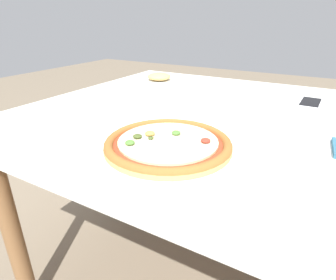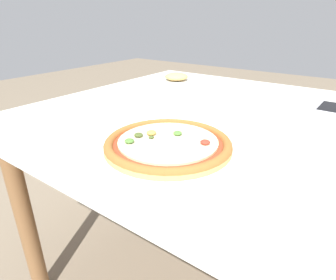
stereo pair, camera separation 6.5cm
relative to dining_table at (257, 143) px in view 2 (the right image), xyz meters
The scene contains 5 objects.
dining_table is the anchor object (origin of this frame).
pizza_plate 0.36m from the dining_table, 108.23° to the right, with size 0.32×0.32×0.04m.
fork 0.55m from the dining_table, behind, with size 0.05×0.17×0.00m.
cell_phone 0.31m from the dining_table, 60.89° to the left, with size 0.07×0.15×0.01m.
side_plate 0.62m from the dining_table, 148.81° to the left, with size 0.19×0.19×0.05m.
Camera 2 is at (0.24, -0.81, 1.02)m, focal length 30.00 mm.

